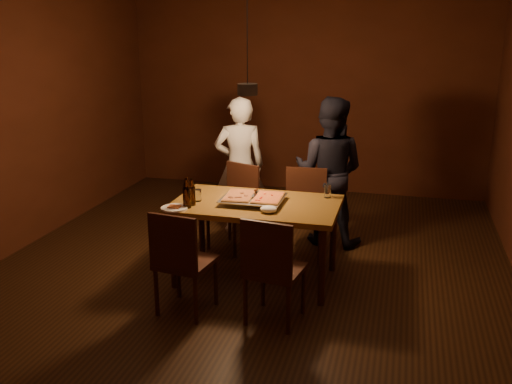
% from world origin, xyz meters
% --- Properties ---
extents(room_shell, '(6.00, 6.00, 6.00)m').
position_xyz_m(room_shell, '(0.00, 0.00, 1.40)').
color(room_shell, '#331D0E').
rests_on(room_shell, ground).
extents(dining_table, '(1.50, 0.90, 0.75)m').
position_xyz_m(dining_table, '(0.12, -0.15, 0.68)').
color(dining_table, brown).
rests_on(dining_table, floor).
extents(chair_far_left, '(0.55, 0.55, 0.49)m').
position_xyz_m(chair_far_left, '(-0.29, 0.60, 0.54)').
color(chair_far_left, '#38190F').
rests_on(chair_far_left, floor).
extents(chair_far_right, '(0.45, 0.45, 0.49)m').
position_xyz_m(chair_far_right, '(0.44, 0.59, 0.54)').
color(chair_far_right, '#38190F').
rests_on(chair_far_right, floor).
extents(chair_near_left, '(0.47, 0.47, 0.49)m').
position_xyz_m(chair_near_left, '(-0.29, -0.98, 0.54)').
color(chair_near_left, '#38190F').
rests_on(chair_near_left, floor).
extents(chair_near_right, '(0.48, 0.48, 0.49)m').
position_xyz_m(chair_near_right, '(0.45, -0.94, 0.54)').
color(chair_near_right, '#38190F').
rests_on(chair_near_right, floor).
extents(pizza_tray, '(0.55, 0.46, 0.05)m').
position_xyz_m(pizza_tray, '(0.09, -0.15, 0.77)').
color(pizza_tray, silver).
rests_on(pizza_tray, dining_table).
extents(pizza_meat, '(0.28, 0.41, 0.02)m').
position_xyz_m(pizza_meat, '(-0.04, -0.15, 0.81)').
color(pizza_meat, maroon).
rests_on(pizza_meat, pizza_tray).
extents(pizza_cheese, '(0.26, 0.40, 0.02)m').
position_xyz_m(pizza_cheese, '(0.23, -0.15, 0.81)').
color(pizza_cheese, gold).
rests_on(pizza_cheese, pizza_tray).
extents(spatula, '(0.12, 0.25, 0.04)m').
position_xyz_m(spatula, '(0.09, -0.13, 0.81)').
color(spatula, silver).
rests_on(spatula, pizza_tray).
extents(beer_bottle_a, '(0.07, 0.07, 0.28)m').
position_xyz_m(beer_bottle_a, '(-0.43, -0.45, 0.89)').
color(beer_bottle_a, black).
rests_on(beer_bottle_a, dining_table).
extents(beer_bottle_b, '(0.07, 0.07, 0.25)m').
position_xyz_m(beer_bottle_b, '(-0.42, -0.36, 0.87)').
color(beer_bottle_b, black).
rests_on(beer_bottle_b, dining_table).
extents(water_glass_left, '(0.07, 0.07, 0.11)m').
position_xyz_m(water_glass_left, '(-0.41, -0.24, 0.80)').
color(water_glass_left, silver).
rests_on(water_glass_left, dining_table).
extents(water_glass_right, '(0.06, 0.06, 0.13)m').
position_xyz_m(water_glass_right, '(0.72, 0.18, 0.81)').
color(water_glass_right, silver).
rests_on(water_glass_right, dining_table).
extents(plate_slice, '(0.23, 0.23, 0.03)m').
position_xyz_m(plate_slice, '(-0.53, -0.51, 0.76)').
color(plate_slice, white).
rests_on(plate_slice, dining_table).
extents(napkin, '(0.15, 0.11, 0.06)m').
position_xyz_m(napkin, '(0.30, -0.40, 0.78)').
color(napkin, white).
rests_on(napkin, dining_table).
extents(diner_white, '(0.66, 0.55, 1.55)m').
position_xyz_m(diner_white, '(-0.40, 1.07, 0.77)').
color(diner_white, silver).
rests_on(diner_white, floor).
extents(diner_dark, '(0.85, 0.70, 1.59)m').
position_xyz_m(diner_dark, '(0.63, 0.98, 0.80)').
color(diner_dark, black).
rests_on(diner_dark, floor).
extents(pendant_lamp, '(0.18, 0.18, 1.10)m').
position_xyz_m(pendant_lamp, '(0.00, 0.00, 1.76)').
color(pendant_lamp, black).
rests_on(pendant_lamp, ceiling).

